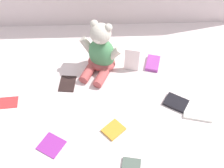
% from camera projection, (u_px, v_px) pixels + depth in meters
% --- Properties ---
extents(ground_plane, '(3.20, 3.20, 0.00)m').
position_uv_depth(ground_plane, '(115.00, 82.00, 1.55)').
color(ground_plane, silver).
extents(teddy_bear, '(0.24, 0.25, 0.29)m').
position_uv_depth(teddy_bear, '(101.00, 53.00, 1.54)').
color(teddy_bear, '#4C8C59').
rests_on(teddy_bear, ground_plane).
extents(book_case_0, '(0.10, 0.13, 0.02)m').
position_uv_depth(book_case_0, '(153.00, 63.00, 1.62)').
color(book_case_0, '#9B3C99').
rests_on(book_case_0, ground_plane).
extents(book_case_1, '(0.12, 0.08, 0.01)m').
position_uv_depth(book_case_1, '(6.00, 103.00, 1.46)').
color(book_case_1, red).
rests_on(book_case_1, ground_plane).
extents(book_case_2, '(0.08, 0.04, 0.14)m').
position_uv_depth(book_case_2, '(132.00, 60.00, 1.56)').
color(book_case_2, white).
rests_on(book_case_2, ground_plane).
extents(book_case_3, '(0.15, 0.13, 0.01)m').
position_uv_depth(book_case_3, '(198.00, 112.00, 1.42)').
color(book_case_3, white).
rests_on(book_case_3, ground_plane).
extents(book_case_4, '(0.09, 0.11, 0.01)m').
position_uv_depth(book_case_4, '(67.00, 83.00, 1.54)').
color(book_case_4, black).
rests_on(book_case_4, ground_plane).
extents(book_case_5, '(0.12, 0.12, 0.01)m').
position_uv_depth(book_case_5, '(114.00, 130.00, 1.36)').
color(book_case_5, orange).
rests_on(book_case_5, ground_plane).
extents(book_case_6, '(0.13, 0.12, 0.02)m').
position_uv_depth(book_case_6, '(176.00, 103.00, 1.45)').
color(book_case_6, black).
rests_on(book_case_6, ground_plane).
extents(book_case_8, '(0.14, 0.13, 0.01)m').
position_uv_depth(book_case_8, '(51.00, 145.00, 1.31)').
color(book_case_8, '#932B93').
rests_on(book_case_8, ground_plane).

